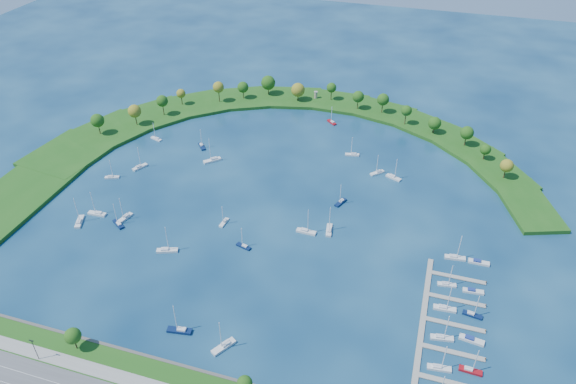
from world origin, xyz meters
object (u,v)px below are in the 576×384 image
(moored_boat_0, at_px, (212,160))
(docked_boat_5, at_px, (471,340))
(moored_boat_5, at_px, (167,250))
(moored_boat_11, at_px, (112,177))
(moored_boat_1, at_px, (352,154))
(moored_boat_12, at_px, (156,138))
(moored_boat_9, at_px, (202,146))
(moored_boat_17, at_px, (140,167))
(moored_boat_15, at_px, (118,223))
(moored_boat_13, at_px, (97,213))
(moored_boat_16, at_px, (244,246))
(harbor_tower, at_px, (316,95))
(docked_boat_2, at_px, (439,367))
(moored_boat_2, at_px, (224,222))
(docked_boat_11, at_px, (479,262))
(moored_boat_18, at_px, (79,221))
(docked_boat_10, at_px, (455,257))
(moored_boat_6, at_px, (394,177))
(moored_boat_4, at_px, (306,231))
(moored_boat_14, at_px, (329,230))
(docked_boat_7, at_px, (472,314))
(docked_boat_3, at_px, (470,370))
(moored_boat_20, at_px, (341,202))
(moored_boat_8, at_px, (377,172))
(moored_boat_10, at_px, (224,346))
(docked_boat_8, at_px, (447,284))
(moored_boat_3, at_px, (125,217))
(docked_boat_9, at_px, (473,291))
(moored_boat_7, at_px, (332,122))
(docked_boat_4, at_px, (442,337))
(docked_boat_6, at_px, (445,308))

(moored_boat_0, xyz_separation_m, docked_boat_5, (141.77, -86.22, -0.31))
(moored_boat_5, xyz_separation_m, moored_boat_11, (-55.76, 43.84, -0.08))
(moored_boat_1, height_order, moored_boat_12, moored_boat_1)
(moored_boat_9, bearing_deg, moored_boat_17, -76.46)
(moored_boat_15, bearing_deg, moored_boat_9, -61.99)
(moored_boat_13, distance_m, moored_boat_16, 76.44)
(harbor_tower, xyz_separation_m, docked_boat_2, (95.87, -193.88, -3.50))
(moored_boat_2, relative_size, docked_boat_11, 1.16)
(moored_boat_18, xyz_separation_m, docked_boat_10, (171.83, 27.11, -0.02))
(moored_boat_6, xyz_separation_m, moored_boat_12, (-141.15, -0.41, -0.04))
(moored_boat_2, height_order, moored_boat_4, moored_boat_4)
(moored_boat_14, bearing_deg, docked_boat_7, -126.37)
(docked_boat_3, bearing_deg, moored_boat_15, 170.64)
(moored_boat_15, bearing_deg, docked_boat_3, -158.74)
(moored_boat_20, distance_m, docked_boat_5, 94.52)
(moored_boat_8, height_order, moored_boat_10, moored_boat_10)
(moored_boat_13, relative_size, docked_boat_8, 1.19)
(moored_boat_3, bearing_deg, moored_boat_4, 115.15)
(moored_boat_12, height_order, docked_boat_7, docked_boat_7)
(moored_boat_3, relative_size, docked_boat_9, 1.48)
(docked_boat_3, height_order, docked_boat_9, docked_boat_3)
(moored_boat_7, xyz_separation_m, docked_boat_4, (77.97, -152.34, 0.04))
(moored_boat_12, bearing_deg, moored_boat_6, -161.77)
(docked_boat_6, xyz_separation_m, docked_boat_8, (0.02, 13.67, -0.05))
(moored_boat_2, distance_m, docked_boat_6, 106.43)
(moored_boat_9, relative_size, moored_boat_14, 0.92)
(moored_boat_18, bearing_deg, docked_boat_4, -118.49)
(harbor_tower, distance_m, docked_boat_3, 219.26)
(docked_boat_3, bearing_deg, docked_boat_11, 91.00)
(moored_boat_18, bearing_deg, docked_boat_11, -103.52)
(moored_boat_9, distance_m, docked_boat_10, 155.75)
(moored_boat_5, relative_size, moored_boat_20, 1.19)
(moored_boat_6, xyz_separation_m, docked_boat_11, (44.48, -54.97, -0.25))
(moored_boat_0, height_order, moored_boat_20, moored_boat_0)
(moored_boat_10, distance_m, moored_boat_12, 161.37)
(moored_boat_8, bearing_deg, moored_boat_1, -85.63)
(moored_boat_6, bearing_deg, docked_boat_7, -39.40)
(moored_boat_8, distance_m, docked_boat_6, 97.49)
(moored_boat_0, height_order, moored_boat_7, moored_boat_0)
(moored_boat_0, relative_size, moored_boat_11, 1.33)
(moored_boat_3, bearing_deg, moored_boat_13, -70.72)
(moored_boat_16, relative_size, docked_boat_9, 1.25)
(moored_boat_1, xyz_separation_m, moored_boat_5, (-62.23, -104.58, 0.07))
(harbor_tower, relative_size, moored_boat_12, 0.43)
(moored_boat_1, xyz_separation_m, moored_boat_17, (-108.78, -47.54, 0.03))
(docked_boat_3, relative_size, docked_boat_6, 0.91)
(moored_boat_20, bearing_deg, moored_boat_0, -80.23)
(moored_boat_17, distance_m, docked_boat_9, 182.09)
(moored_boat_0, distance_m, docked_boat_6, 150.50)
(moored_boat_7, bearing_deg, moored_boat_4, 138.53)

